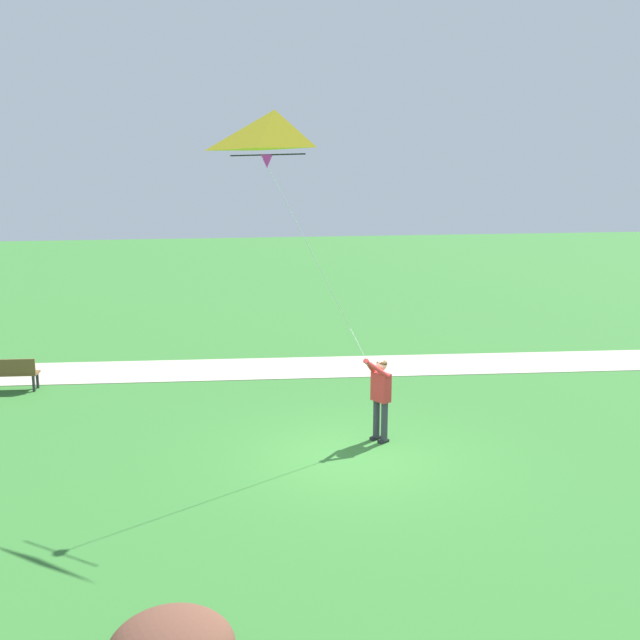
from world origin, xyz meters
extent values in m
plane|color=#33702D|center=(0.00, 0.00, 0.00)|extent=(120.00, 120.00, 0.00)
cube|color=#B7AD99|center=(7.14, 2.00, 0.01)|extent=(6.18, 32.06, 0.02)
cube|color=#232328|center=(0.58, -0.75, 0.03)|extent=(0.20, 0.26, 0.06)
cylinder|color=#383842|center=(0.59, -0.76, 0.45)|extent=(0.14, 0.14, 0.82)
cube|color=#232328|center=(0.80, -0.64, 0.03)|extent=(0.20, 0.26, 0.06)
cylinder|color=#383842|center=(0.81, -0.66, 0.45)|extent=(0.14, 0.14, 0.82)
cube|color=red|center=(0.70, -0.71, 1.16)|extent=(0.46, 0.37, 0.60)
sphere|color=#DBB28E|center=(0.70, -0.71, 1.62)|extent=(0.22, 0.22, 0.22)
ellipsoid|color=#4C3319|center=(0.71, -0.72, 1.66)|extent=(0.30, 0.30, 0.13)
cylinder|color=red|center=(0.52, -0.55, 1.61)|extent=(0.12, 0.56, 0.43)
cylinder|color=red|center=(0.68, -0.47, 1.61)|extent=(0.51, 0.39, 0.43)
sphere|color=#DBB28E|center=(0.53, -0.37, 1.74)|extent=(0.10, 0.10, 0.10)
pyramid|color=yellow|center=(-0.31, 1.58, 6.06)|extent=(1.46, 1.57, 0.71)
cone|color=#E02D9E|center=(-0.51, 1.75, 5.62)|extent=(0.28, 0.28, 0.22)
cylinder|color=black|center=(-0.51, 1.75, 5.73)|extent=(0.99, 1.15, 0.02)
cylinder|color=silver|center=(0.01, 0.69, 3.66)|extent=(1.06, 2.13, 3.84)
cube|color=brown|center=(6.21, 7.65, 0.45)|extent=(0.61, 1.54, 0.05)
cube|color=brown|center=(6.02, 7.67, 0.68)|extent=(0.22, 1.49, 0.40)
cube|color=#2D2D33|center=(6.28, 6.97, 0.23)|extent=(0.07, 0.07, 0.45)
cube|color=#2D2D33|center=(5.97, 7.00, 0.23)|extent=(0.07, 0.07, 0.45)
camera|label=1|loc=(-12.49, 3.38, 5.20)|focal=39.07mm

